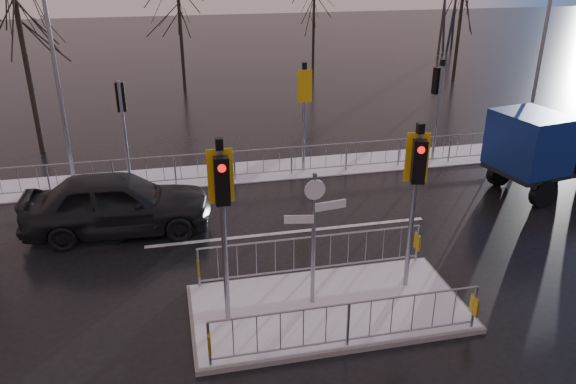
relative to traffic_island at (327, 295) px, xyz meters
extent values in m
plane|color=black|center=(0.01, -0.01, -0.39)|extent=(120.00, 120.00, 0.00)
cube|color=white|center=(0.01, 8.59, -0.37)|extent=(30.00, 2.00, 0.04)
cube|color=silver|center=(0.01, 3.79, -0.39)|extent=(8.00, 0.15, 0.01)
cube|color=slate|center=(0.01, -0.01, -0.33)|extent=(6.00, 3.00, 0.12)
cube|color=white|center=(0.01, -0.01, -0.26)|extent=(5.85, 2.85, 0.03)
cube|color=gold|center=(-2.69, -1.39, 0.28)|extent=(0.05, 0.28, 0.42)
cube|color=gold|center=(2.71, -1.39, 0.28)|extent=(0.05, 0.28, 0.42)
cube|color=gold|center=(-2.69, 1.37, 0.28)|extent=(0.05, 0.28, 0.42)
cube|color=gold|center=(2.71, 1.37, 0.28)|extent=(0.05, 0.28, 0.42)
cylinder|color=gray|center=(-2.19, -0.01, 1.63)|extent=(0.11, 0.11, 3.80)
cube|color=black|center=(-2.19, -0.19, 2.98)|extent=(0.28, 0.22, 0.95)
cylinder|color=red|center=(-2.19, -0.30, 3.28)|extent=(0.16, 0.04, 0.16)
cube|color=#E8B30D|center=(-2.19, 0.06, 2.98)|extent=(0.50, 0.03, 1.10)
cube|color=black|center=(-2.19, -0.01, 3.65)|extent=(0.14, 0.14, 0.22)
cylinder|color=gray|center=(2.01, 0.39, 1.58)|extent=(0.11, 0.11, 3.70)
cube|color=black|center=(1.96, 0.22, 2.88)|extent=(0.33, 0.28, 0.95)
cylinder|color=red|center=(1.94, 0.11, 3.18)|extent=(0.16, 0.08, 0.16)
cube|color=#E8B30D|center=(2.03, 0.46, 2.88)|extent=(0.49, 0.16, 1.10)
cube|color=black|center=(2.01, 0.39, 3.55)|extent=(0.14, 0.14, 0.22)
cylinder|color=gray|center=(-0.29, 0.19, 1.28)|extent=(0.09, 0.09, 3.10)
cube|color=silver|center=(0.06, 0.19, 2.08)|extent=(0.70, 0.14, 0.18)
cube|color=silver|center=(-0.61, 0.19, 1.83)|extent=(0.62, 0.15, 0.18)
cylinder|color=silver|center=(-0.29, 0.16, 2.48)|extent=(0.44, 0.03, 0.44)
cylinder|color=gray|center=(-4.49, 8.29, 1.40)|extent=(0.11, 0.11, 3.50)
cube|color=black|center=(-4.49, 8.47, 2.60)|extent=(0.28, 0.22, 0.95)
cylinder|color=red|center=(-4.49, 8.58, 2.90)|extent=(0.16, 0.04, 0.16)
cylinder|color=gray|center=(1.51, 8.29, 1.45)|extent=(0.11, 0.11, 3.60)
cube|color=black|center=(1.51, 8.47, 2.70)|extent=(0.28, 0.22, 0.95)
cylinder|color=red|center=(1.51, 8.58, 3.00)|extent=(0.16, 0.04, 0.16)
cube|color=#E8B30D|center=(1.51, 8.22, 2.70)|extent=(0.50, 0.03, 1.10)
cube|color=black|center=(1.51, 8.29, 3.37)|extent=(0.14, 0.14, 0.22)
cylinder|color=gray|center=(6.51, 8.29, 1.40)|extent=(0.11, 0.11, 3.50)
cube|color=black|center=(6.46, 8.46, 2.60)|extent=(0.33, 0.28, 0.95)
cylinder|color=red|center=(6.44, 8.57, 2.90)|extent=(0.16, 0.08, 0.16)
cube|color=black|center=(6.51, 8.29, 3.27)|extent=(0.14, 0.14, 0.22)
imported|color=black|center=(-4.64, 4.92, 0.48)|extent=(5.16, 2.21, 1.74)
cylinder|color=black|center=(7.96, 3.78, 0.05)|extent=(0.92, 0.43, 0.89)
cylinder|color=black|center=(7.62, 5.61, 0.05)|extent=(0.92, 0.43, 0.89)
cylinder|color=black|center=(10.06, 6.07, 0.05)|extent=(0.92, 0.43, 0.89)
cube|color=black|center=(9.88, 5.09, 0.48)|extent=(6.13, 3.09, 0.14)
cube|color=navy|center=(7.88, 4.71, 1.44)|extent=(2.14, 2.42, 1.77)
cube|color=black|center=(8.72, 4.87, 1.79)|extent=(0.36, 1.75, 0.98)
cube|color=#2D3033|center=(7.35, 4.61, 0.45)|extent=(0.48, 2.03, 0.31)
cube|color=black|center=(8.97, 4.92, 1.31)|extent=(0.46, 2.11, 1.33)
cylinder|color=black|center=(-7.99, 12.49, 3.29)|extent=(0.20, 0.20, 7.36)
cylinder|color=black|center=(-1.99, 21.99, 3.06)|extent=(0.19, 0.19, 6.90)
cylinder|color=black|center=(6.01, 23.99, 2.60)|extent=(0.16, 0.16, 5.98)
cylinder|color=black|center=(14.01, 20.99, 3.29)|extent=(0.20, 0.20, 7.36)
cylinder|color=gray|center=(10.51, 8.49, 3.61)|extent=(0.14, 0.14, 8.00)
cylinder|color=gray|center=(-6.49, 9.49, 3.71)|extent=(0.14, 0.14, 8.20)
camera|label=1|loc=(-3.07, -9.90, 6.99)|focal=35.00mm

